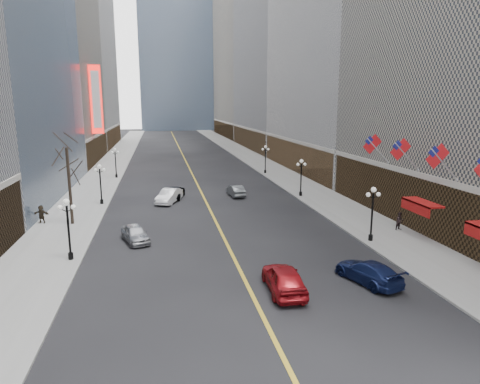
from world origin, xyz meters
name	(u,v)px	position (x,y,z in m)	size (l,w,h in m)	color
sidewalk_east	(272,169)	(14.00, 70.00, 0.07)	(6.00, 230.00, 0.15)	gray
sidewalk_west	(105,174)	(-14.00, 70.00, 0.07)	(6.00, 230.00, 0.15)	gray
lane_line	(187,164)	(0.00, 80.00, 0.01)	(0.25, 200.00, 0.02)	gold
bldg_east_c	(298,51)	(29.88, 106.00, 24.18)	(26.60, 40.60, 48.80)	#9B9B9E
bldg_east_d	(259,45)	(29.90, 149.00, 31.17)	(26.60, 46.60, 62.80)	gray
bldg_west_c	(16,26)	(-29.88, 87.00, 25.19)	(26.60, 30.60, 50.80)	gray
bldg_west_d	(54,4)	(-29.92, 121.00, 36.17)	(26.60, 38.60, 72.80)	silver
streetlamp_east_1	(372,208)	(11.80, 30.00, 2.90)	(1.26, 0.44, 4.52)	black
streetlamp_east_2	(301,174)	(11.80, 48.00, 2.90)	(1.26, 0.44, 4.52)	black
streetlamp_east_3	(265,156)	(11.80, 66.00, 2.90)	(1.26, 0.44, 4.52)	black
streetlamp_west_1	(68,223)	(-11.80, 30.00, 2.90)	(1.26, 0.44, 4.52)	black
streetlamp_west_2	(100,180)	(-11.80, 48.00, 2.90)	(1.26, 0.44, 4.52)	black
streetlamp_west_3	(115,160)	(-11.80, 66.00, 2.90)	(1.26, 0.44, 4.52)	black
flag_3	(439,158)	(15.31, 27.00, 7.29)	(2.87, 0.12, 2.87)	#B2B2B7
flag_4	(402,151)	(15.31, 32.00, 7.29)	(2.87, 0.12, 2.87)	#B2B2B7
flag_5	(374,146)	(15.31, 37.00, 7.29)	(2.87, 0.12, 2.87)	#B2B2B7
awning_c	(420,204)	(16.11, 30.00, 3.08)	(1.40, 4.00, 0.93)	maroon
theatre_marquee	(96,100)	(-15.88, 80.00, 12.00)	(2.00, 0.55, 12.00)	red
tree_west_far	(67,160)	(-13.50, 40.00, 6.24)	(3.60, 3.60, 7.92)	#2D231C
car_nb_near	(135,234)	(-7.38, 33.72, 0.71)	(1.68, 4.18, 1.42)	#9C9EA4
car_nb_mid	(169,196)	(-4.24, 47.80, 0.81)	(1.70, 4.89, 1.61)	silver
car_nb_far	(173,193)	(-3.72, 49.91, 0.67)	(2.21, 4.80, 1.33)	black
car_sb_near	(368,272)	(7.71, 22.49, 0.71)	(2.00, 4.92, 1.43)	#141E4C
car_sb_mid	(284,278)	(2.00, 22.16, 0.85)	(2.02, 5.01, 1.71)	maroon
car_sb_far	(236,191)	(4.01, 49.86, 0.69)	(1.46, 4.19, 1.38)	#4E5356
ped_east_walk	(400,221)	(15.82, 32.33, 0.96)	(0.79, 0.43, 1.63)	black
ped_west_far	(41,214)	(-16.40, 40.75, 1.01)	(1.60, 0.46, 1.73)	black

